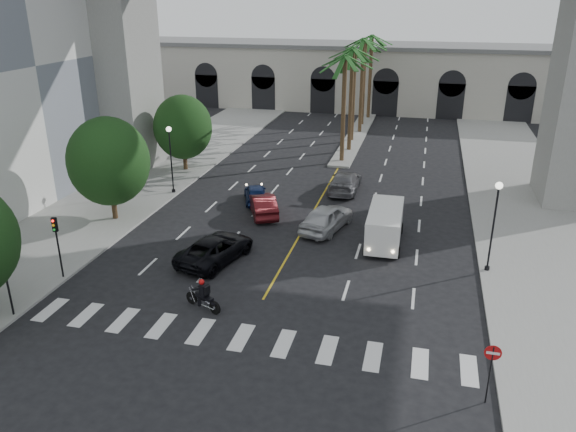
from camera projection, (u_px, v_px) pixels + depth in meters
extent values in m
plane|color=black|center=(251.00, 320.00, 27.01)|extent=(140.00, 140.00, 0.00)
cube|color=gray|center=(126.00, 193.00, 43.88)|extent=(8.00, 100.00, 0.15)
cube|color=gray|center=(535.00, 230.00, 37.14)|extent=(8.00, 100.00, 0.15)
cube|color=gray|center=(356.00, 136.00, 61.23)|extent=(2.00, 24.00, 0.20)
cube|color=#B9B6A6|center=(374.00, 78.00, 75.12)|extent=(70.00, 10.00, 8.00)
cube|color=slate|center=(376.00, 45.00, 73.54)|extent=(71.00, 10.50, 0.50)
cube|color=gray|center=(117.00, 47.00, 47.15)|extent=(5.00, 6.00, 20.80)
cylinder|color=#47331E|center=(343.00, 111.00, 50.50)|extent=(0.40, 0.40, 9.50)
cylinder|color=#47331E|center=(351.00, 102.00, 54.03)|extent=(0.40, 0.40, 9.80)
cylinder|color=#47331E|center=(353.00, 97.00, 57.79)|extent=(0.40, 0.40, 9.30)
cylinder|color=#47331E|center=(362.00, 88.00, 61.17)|extent=(0.40, 0.40, 10.10)
cylinder|color=#47331E|center=(364.00, 84.00, 64.93)|extent=(0.40, 0.40, 9.60)
cylinder|color=#47331E|center=(370.00, 79.00, 68.41)|extent=(0.40, 0.40, 9.90)
cylinder|color=#382616|center=(114.00, 203.00, 38.49)|extent=(0.36, 0.36, 2.45)
ellipsoid|color=#133311|center=(109.00, 161.00, 37.39)|extent=(5.44, 5.44, 5.98)
cylinder|color=#382616|center=(185.00, 158.00, 49.35)|extent=(0.36, 0.36, 2.27)
ellipsoid|color=#133311|center=(183.00, 127.00, 48.32)|extent=(5.04, 5.04, 5.54)
cylinder|color=black|center=(174.00, 192.00, 43.93)|extent=(0.28, 0.28, 0.36)
cylinder|color=black|center=(171.00, 162.00, 43.03)|extent=(0.11, 0.11, 5.00)
sphere|color=white|center=(169.00, 129.00, 42.09)|extent=(0.40, 0.40, 0.40)
cylinder|color=black|center=(487.00, 269.00, 31.60)|extent=(0.28, 0.28, 0.36)
cylinder|color=black|center=(493.00, 230.00, 30.71)|extent=(0.11, 0.11, 5.00)
sphere|color=white|center=(499.00, 186.00, 29.76)|extent=(0.40, 0.40, 0.40)
cylinder|color=black|center=(8.00, 285.00, 26.65)|extent=(0.10, 0.10, 3.50)
cube|color=black|center=(2.00, 257.00, 26.09)|extent=(0.25, 0.18, 0.80)
cylinder|color=black|center=(59.00, 250.00, 30.26)|extent=(0.10, 0.10, 3.50)
cube|color=black|center=(55.00, 225.00, 29.70)|extent=(0.25, 0.18, 0.80)
cylinder|color=black|center=(192.00, 298.00, 28.33)|extent=(0.66, 0.36, 0.67)
cylinder|color=black|center=(215.00, 308.00, 27.44)|extent=(0.66, 0.36, 0.67)
cube|color=silver|center=(204.00, 301.00, 27.82)|extent=(0.53, 0.46, 0.29)
cube|color=black|center=(201.00, 295.00, 27.80)|extent=(0.66, 0.46, 0.22)
cube|color=black|center=(208.00, 299.00, 27.54)|extent=(0.57, 0.44, 0.13)
cylinder|color=black|center=(194.00, 288.00, 27.95)|extent=(0.27, 0.58, 0.03)
cube|color=black|center=(204.00, 290.00, 27.52)|extent=(0.43, 0.50, 0.58)
cube|color=black|center=(207.00, 290.00, 27.40)|extent=(0.27, 0.37, 0.42)
sphere|color=#BB0C0C|center=(202.00, 282.00, 27.47)|extent=(0.29, 0.29, 0.29)
imported|color=#B6B7BC|center=(326.00, 218.00, 37.03)|extent=(3.27, 5.41, 1.72)
imported|color=#490E12|center=(263.00, 205.00, 39.59)|extent=(3.39, 4.87, 1.52)
imported|color=black|center=(215.00, 249.00, 32.77)|extent=(3.84, 5.92, 1.52)
imported|color=slate|center=(345.00, 182.00, 44.34)|extent=(2.20, 5.40, 1.57)
imported|color=#10204D|center=(256.00, 193.00, 42.07)|extent=(2.91, 4.32, 1.37)
cube|color=silver|center=(385.00, 224.00, 34.82)|extent=(2.04, 5.39, 1.99)
cube|color=black|center=(382.00, 237.00, 32.43)|extent=(1.84, 0.27, 0.85)
cylinder|color=black|center=(366.00, 249.00, 33.66)|extent=(0.29, 0.70, 0.70)
cylinder|color=black|center=(398.00, 252.00, 33.25)|extent=(0.29, 0.70, 0.70)
cylinder|color=black|center=(372.00, 226.00, 37.08)|extent=(0.29, 0.70, 0.70)
cylinder|color=black|center=(401.00, 228.00, 36.67)|extent=(0.29, 0.70, 0.70)
imported|color=black|center=(8.00, 237.00, 33.64)|extent=(0.65, 0.45, 1.73)
cylinder|color=black|center=(489.00, 375.00, 21.12)|extent=(0.06, 0.06, 2.54)
cylinder|color=#A30B0D|center=(493.00, 353.00, 20.74)|extent=(0.64, 0.03, 0.64)
cube|color=silver|center=(493.00, 353.00, 20.74)|extent=(0.49, 0.02, 0.11)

